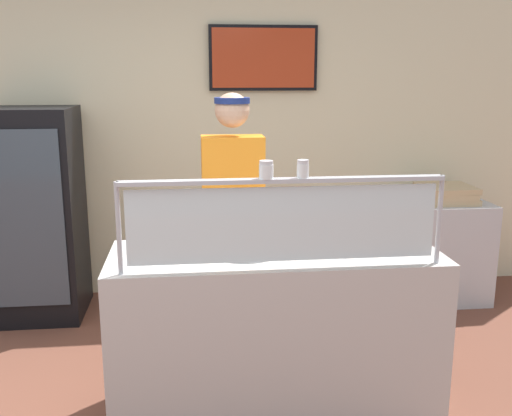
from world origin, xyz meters
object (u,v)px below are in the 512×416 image
pizza_server (251,246)px  parmesan_shaker (266,171)px  drink_fridge (34,214)px  worker_figure (234,215)px  pizza_tray (245,249)px  pepper_flake_shaker (303,170)px  pizza_box_stack (446,194)px

pizza_server → parmesan_shaker: parmesan_shaker is taller
parmesan_shaker → drink_fridge: (-1.56, 1.88, -0.62)m
pizza_server → drink_fridge: 2.22m
pizza_server → worker_figure: 0.61m
pizza_tray → pizza_server: bearing=-32.8°
pizza_tray → worker_figure: 0.59m
pepper_flake_shaker → pizza_box_stack: size_ratio=0.19×
pizza_tray → pepper_flake_shaker: (0.25, -0.29, 0.46)m
pizza_server → pepper_flake_shaker: 0.56m
pizza_tray → worker_figure: worker_figure is taller
pizza_server → pepper_flake_shaker: (0.22, -0.27, 0.44)m
parmesan_shaker → pepper_flake_shaker: (0.17, 0.00, 0.00)m
pizza_tray → parmesan_shaker: size_ratio=4.79×
drink_fridge → pizza_server: bearing=-46.8°
pepper_flake_shaker → drink_fridge: drink_fridge is taller
pizza_tray → pizza_box_stack: pizza_tray is taller
pizza_tray → drink_fridge: 2.18m
pizza_tray → pizza_box_stack: 2.38m
pizza_server → pizza_box_stack: pizza_server is taller
pizza_server → pizza_box_stack: 2.37m
worker_figure → pizza_box_stack: worker_figure is taller
pizza_server → drink_fridge: (-1.51, 1.61, -0.18)m
parmesan_shaker → worker_figure: (-0.09, 0.88, -0.42)m
pepper_flake_shaker → worker_figure: (-0.26, 0.88, -0.42)m
worker_figure → pizza_box_stack: size_ratio=3.96×
pizza_box_stack → pizza_tray: bearing=-139.4°
parmesan_shaker → pizza_box_stack: (1.73, 1.84, -0.52)m
drink_fridge → pizza_box_stack: (3.29, -0.04, 0.09)m
parmesan_shaker → drink_fridge: size_ratio=0.05×
pepper_flake_shaker → worker_figure: bearing=106.4°
pizza_tray → pizza_server: 0.04m
pizza_tray → parmesan_shaker: (0.07, -0.29, 0.46)m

